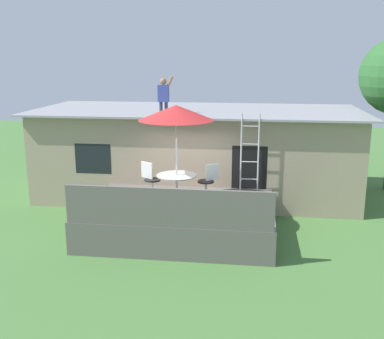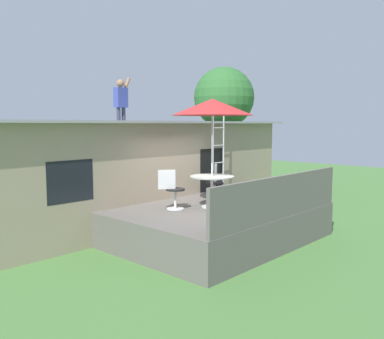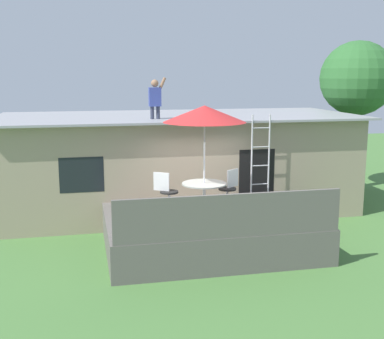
# 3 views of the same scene
# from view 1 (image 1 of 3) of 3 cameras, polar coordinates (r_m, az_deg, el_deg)

# --- Properties ---
(ground_plane) EXTENTS (40.00, 40.00, 0.00)m
(ground_plane) POSITION_cam_1_polar(r_m,az_deg,el_deg) (12.49, -1.39, -7.60)
(ground_plane) COLOR #477538
(house) EXTENTS (10.50, 4.50, 2.84)m
(house) POSITION_cam_1_polar(r_m,az_deg,el_deg) (15.51, 0.65, 2.13)
(house) COLOR gray
(house) RESTS_ON ground
(deck) EXTENTS (4.80, 3.65, 0.80)m
(deck) POSITION_cam_1_polar(r_m,az_deg,el_deg) (12.35, -1.40, -5.87)
(deck) COLOR #605B56
(deck) RESTS_ON ground
(deck_railing) EXTENTS (4.70, 0.08, 0.90)m
(deck_railing) POSITION_cam_1_polar(r_m,az_deg,el_deg) (10.42, -2.95, -4.69)
(deck_railing) COLOR #605B56
(deck_railing) RESTS_ON deck
(patio_table) EXTENTS (1.04, 1.04, 0.74)m
(patio_table) POSITION_cam_1_polar(r_m,az_deg,el_deg) (12.10, -1.89, -1.39)
(patio_table) COLOR silver
(patio_table) RESTS_ON deck
(patio_umbrella) EXTENTS (1.90, 1.90, 2.54)m
(patio_umbrella) POSITION_cam_1_polar(r_m,az_deg,el_deg) (11.76, -1.95, 6.92)
(patio_umbrella) COLOR silver
(patio_umbrella) RESTS_ON deck
(step_ladder) EXTENTS (0.52, 0.04, 2.20)m
(step_ladder) POSITION_cam_1_polar(r_m,az_deg,el_deg) (13.11, 7.04, 2.00)
(step_ladder) COLOR silver
(step_ladder) RESTS_ON deck
(person_figure) EXTENTS (0.47, 0.20, 1.11)m
(person_figure) POSITION_cam_1_polar(r_m,az_deg,el_deg) (14.22, -3.46, 9.30)
(person_figure) COLOR #33384C
(person_figure) RESTS_ON house
(patio_chair_left) EXTENTS (0.57, 0.45, 0.92)m
(patio_chair_left) POSITION_cam_1_polar(r_m,az_deg,el_deg) (12.77, -5.07, -1.23)
(patio_chair_left) COLOR silver
(patio_chair_left) RESTS_ON deck
(patio_chair_right) EXTENTS (0.56, 0.47, 0.92)m
(patio_chair_right) POSITION_cam_1_polar(r_m,az_deg,el_deg) (12.55, 1.98, -1.45)
(patio_chair_right) COLOR silver
(patio_chair_right) RESTS_ON deck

